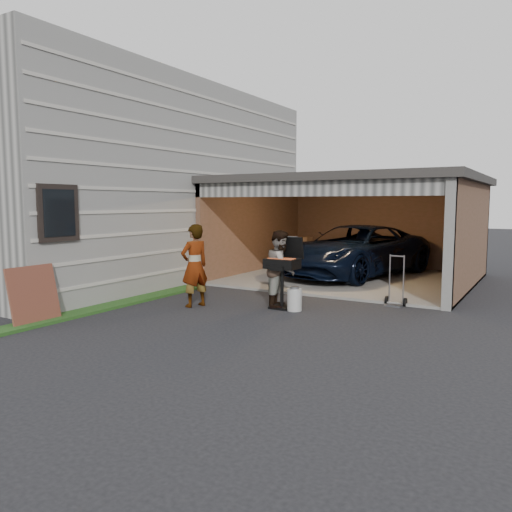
{
  "coord_description": "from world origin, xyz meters",
  "views": [
    {
      "loc": [
        5.69,
        -7.08,
        2.19
      ],
      "look_at": [
        0.68,
        1.31,
        1.15
      ],
      "focal_mm": 35.0,
      "sensor_mm": 36.0,
      "label": 1
    }
  ],
  "objects_px": {
    "propane_tank": "(294,300)",
    "bbq_grill": "(283,266)",
    "hand_truck": "(395,296)",
    "woman": "(195,266)",
    "man": "(281,269)",
    "plywood_panel": "(34,295)",
    "minivan": "(355,253)"
  },
  "relations": [
    {
      "from": "minivan",
      "to": "hand_truck",
      "type": "height_order",
      "value": "minivan"
    },
    {
      "from": "plywood_panel",
      "to": "propane_tank",
      "type": "bearing_deg",
      "value": 43.74
    },
    {
      "from": "bbq_grill",
      "to": "woman",
      "type": "bearing_deg",
      "value": -153.77
    },
    {
      "from": "propane_tank",
      "to": "bbq_grill",
      "type": "bearing_deg",
      "value": 160.43
    },
    {
      "from": "woman",
      "to": "hand_truck",
      "type": "height_order",
      "value": "woman"
    },
    {
      "from": "man",
      "to": "minivan",
      "type": "bearing_deg",
      "value": -17.38
    },
    {
      "from": "minivan",
      "to": "man",
      "type": "xyz_separation_m",
      "value": [
        0.08,
        -4.76,
        0.07
      ]
    },
    {
      "from": "woman",
      "to": "propane_tank",
      "type": "xyz_separation_m",
      "value": [
        2.01,
        0.71,
        -0.65
      ]
    },
    {
      "from": "man",
      "to": "plywood_panel",
      "type": "distance_m",
      "value": 4.81
    },
    {
      "from": "minivan",
      "to": "hand_truck",
      "type": "bearing_deg",
      "value": -44.53
    },
    {
      "from": "propane_tank",
      "to": "plywood_panel",
      "type": "height_order",
      "value": "plywood_panel"
    },
    {
      "from": "woman",
      "to": "man",
      "type": "distance_m",
      "value": 1.83
    },
    {
      "from": "woman",
      "to": "man",
      "type": "bearing_deg",
      "value": 139.76
    },
    {
      "from": "bbq_grill",
      "to": "hand_truck",
      "type": "bearing_deg",
      "value": 36.22
    },
    {
      "from": "woman",
      "to": "bbq_grill",
      "type": "relative_size",
      "value": 1.18
    },
    {
      "from": "man",
      "to": "plywood_panel",
      "type": "bearing_deg",
      "value": 120.8
    },
    {
      "from": "bbq_grill",
      "to": "man",
      "type": "bearing_deg",
      "value": 134.63
    },
    {
      "from": "man",
      "to": "hand_truck",
      "type": "xyz_separation_m",
      "value": [
        2.06,
        1.34,
        -0.6
      ]
    },
    {
      "from": "minivan",
      "to": "plywood_panel",
      "type": "bearing_deg",
      "value": -96.58
    },
    {
      "from": "woman",
      "to": "man",
      "type": "xyz_separation_m",
      "value": [
        1.57,
        0.93,
        -0.06
      ]
    },
    {
      "from": "woman",
      "to": "hand_truck",
      "type": "distance_m",
      "value": 4.33
    },
    {
      "from": "man",
      "to": "hand_truck",
      "type": "distance_m",
      "value": 2.53
    },
    {
      "from": "man",
      "to": "propane_tank",
      "type": "bearing_deg",
      "value": -135.31
    },
    {
      "from": "woman",
      "to": "hand_truck",
      "type": "xyz_separation_m",
      "value": [
        3.63,
        2.26,
        -0.67
      ]
    },
    {
      "from": "woman",
      "to": "propane_tank",
      "type": "distance_m",
      "value": 2.22
    },
    {
      "from": "bbq_grill",
      "to": "propane_tank",
      "type": "xyz_separation_m",
      "value": [
        0.33,
        -0.12,
        -0.66
      ]
    },
    {
      "from": "minivan",
      "to": "plywood_panel",
      "type": "relative_size",
      "value": 4.97
    },
    {
      "from": "woman",
      "to": "man",
      "type": "height_order",
      "value": "woman"
    },
    {
      "from": "bbq_grill",
      "to": "plywood_panel",
      "type": "xyz_separation_m",
      "value": [
        -3.24,
        -3.54,
        -0.36
      ]
    },
    {
      "from": "propane_tank",
      "to": "hand_truck",
      "type": "relative_size",
      "value": 0.41
    },
    {
      "from": "propane_tank",
      "to": "plywood_panel",
      "type": "distance_m",
      "value": 4.95
    },
    {
      "from": "bbq_grill",
      "to": "plywood_panel",
      "type": "distance_m",
      "value": 4.81
    }
  ]
}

